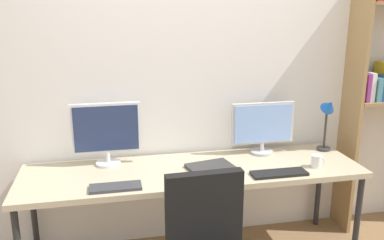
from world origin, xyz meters
TOP-DOWN VIEW (x-y plane):
  - wall_back at (0.00, 1.02)m, footprint 4.84×0.10m
  - desk at (0.00, 0.60)m, footprint 2.44×0.68m
  - monitor_left at (-0.60, 0.81)m, footprint 0.50×0.18m
  - monitor_right at (0.60, 0.81)m, footprint 0.51×0.18m
  - desk_lamp at (1.12, 0.76)m, footprint 0.11×0.16m
  - keyboard_left at (-0.56, 0.37)m, footprint 0.33×0.13m
  - keyboard_right at (0.56, 0.37)m, footprint 0.39×0.13m
  - computer_mouse at (-0.17, 0.40)m, footprint 0.06×0.10m
  - laptop_closed at (0.12, 0.57)m, footprint 0.36×0.28m
  - coffee_mug at (0.88, 0.45)m, footprint 0.11×0.08m

SIDE VIEW (x-z plane):
  - desk at x=0.00m, z-range 0.32..1.06m
  - keyboard_left at x=-0.56m, z-range 0.74..0.76m
  - keyboard_right at x=0.56m, z-range 0.74..0.76m
  - laptop_closed at x=0.12m, z-range 0.74..0.76m
  - computer_mouse at x=-0.17m, z-range 0.74..0.77m
  - coffee_mug at x=0.88m, z-range 0.74..0.83m
  - monitor_right at x=0.60m, z-range 0.76..1.17m
  - monitor_left at x=-0.60m, z-range 0.76..1.22m
  - desk_lamp at x=1.12m, z-range 0.82..1.27m
  - wall_back at x=0.00m, z-range 0.00..2.60m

